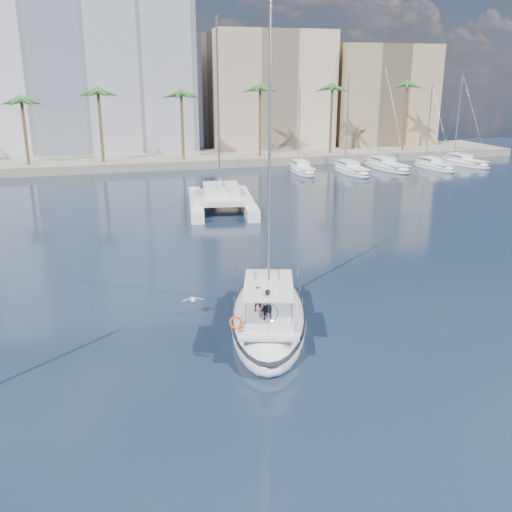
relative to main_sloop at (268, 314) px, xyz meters
name	(u,v)px	position (x,y,z in m)	size (l,w,h in m)	color
ground	(258,325)	(-0.56, 0.00, -0.55)	(160.00, 160.00, 0.00)	black
quay	(146,160)	(-0.56, 61.00, 0.05)	(120.00, 14.00, 1.20)	gray
building_modern	(57,68)	(-12.56, 73.00, 13.45)	(42.00, 16.00, 28.00)	silver
building_beige	(267,93)	(21.44, 70.00, 9.45)	(20.00, 14.00, 20.00)	beige
building_tan_right	(378,99)	(41.44, 68.00, 8.45)	(18.00, 12.00, 18.00)	tan
palm_centre	(145,95)	(-0.56, 57.00, 9.73)	(3.60, 3.60, 12.30)	brown
palm_right	(365,93)	(33.44, 57.00, 9.73)	(3.60, 3.60, 12.30)	brown
main_sloop	(268,314)	(0.00, 0.00, 0.00)	(7.53, 13.17, 18.63)	white
catamaran	(221,198)	(3.73, 28.11, 0.61)	(8.18, 13.48, 18.38)	white
seagull	(193,299)	(-3.74, 2.24, 0.41)	(1.23, 0.53, 0.23)	silver
moored_yacht_a	(302,173)	(19.44, 47.00, -0.55)	(2.72, 9.35, 11.90)	white
moored_yacht_b	(351,173)	(25.94, 45.00, -0.55)	(3.14, 10.78, 13.72)	white
moored_yacht_c	(386,169)	(32.44, 47.00, -0.55)	(3.55, 12.21, 15.54)	white
moored_yacht_d	(433,169)	(38.94, 45.00, -0.55)	(2.72, 9.35, 11.90)	white
moored_yacht_e	(463,165)	(45.44, 47.00, -0.55)	(3.14, 10.78, 13.72)	white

